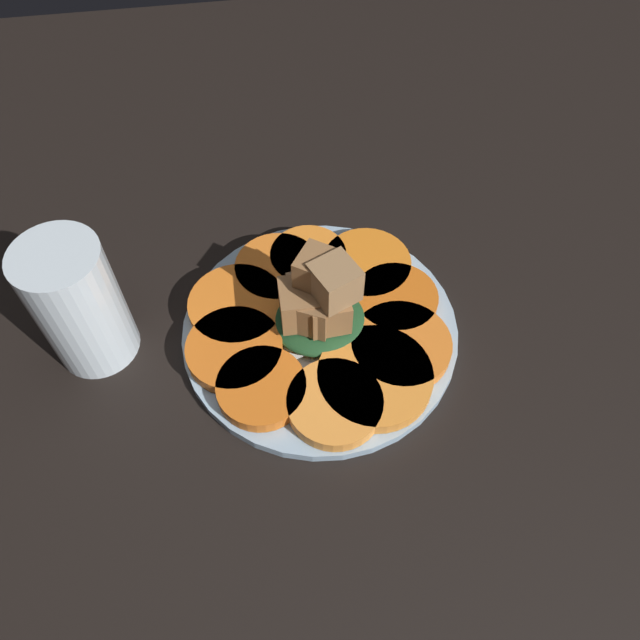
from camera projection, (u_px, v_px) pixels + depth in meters
table_slab at (320, 339)px, 59.15cm from camera, size 120.00×120.00×2.00cm
plate at (320, 330)px, 57.90cm from camera, size 25.40×25.40×1.05cm
carrot_slice_0 at (367, 265)px, 60.71cm from camera, size 8.59×8.59×1.33cm
carrot_slice_1 at (311, 257)px, 61.27cm from camera, size 7.48×7.48×1.33cm
carrot_slice_2 at (278, 269)px, 60.42cm from camera, size 8.24×8.24×1.33cm
carrot_slice_3 at (237, 306)px, 57.93cm from camera, size 9.02×9.02×1.33cm
carrot_slice_4 at (234, 350)px, 55.20cm from camera, size 8.60×8.60×1.33cm
carrot_slice_5 at (261, 388)px, 53.03cm from camera, size 7.71×7.71×1.33cm
carrot_slice_6 at (330, 404)px, 52.15cm from camera, size 8.14×8.14×1.33cm
carrot_slice_7 at (375, 377)px, 53.61cm from camera, size 10.00×10.00×1.33cm
carrot_slice_8 at (401, 346)px, 55.44cm from camera, size 8.98×8.98×1.33cm
carrot_slice_9 at (396, 299)px, 58.35cm from camera, size 7.85×7.85×1.33cm
center_pile at (319, 305)px, 54.47cm from camera, size 8.73×7.85×8.91cm
fork at (301, 282)px, 60.08cm from camera, size 18.77×3.25×0.40cm
water_glass at (79, 304)px, 52.32cm from camera, size 7.25×7.25×12.73cm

